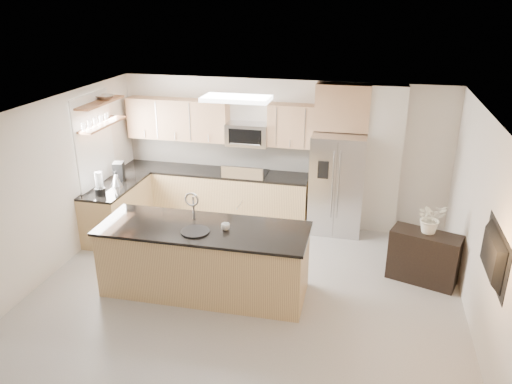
% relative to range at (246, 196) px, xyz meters
% --- Properties ---
extents(floor, '(6.50, 6.50, 0.00)m').
position_rel_range_xyz_m(floor, '(0.60, -2.92, -0.47)').
color(floor, '#ACA8A4').
rests_on(floor, ground).
extents(ceiling, '(6.00, 6.50, 0.02)m').
position_rel_range_xyz_m(ceiling, '(0.60, -2.92, 2.13)').
color(ceiling, white).
rests_on(ceiling, wall_back).
extents(wall_back, '(6.00, 0.02, 2.60)m').
position_rel_range_xyz_m(wall_back, '(0.60, 0.33, 0.83)').
color(wall_back, beige).
rests_on(wall_back, floor).
extents(wall_left, '(0.02, 6.50, 2.60)m').
position_rel_range_xyz_m(wall_left, '(-2.40, -2.92, 0.83)').
color(wall_left, beige).
rests_on(wall_left, floor).
extents(wall_right, '(0.02, 6.50, 2.60)m').
position_rel_range_xyz_m(wall_right, '(3.60, -2.92, 0.83)').
color(wall_right, beige).
rests_on(wall_right, floor).
extents(back_counter, '(3.55, 0.66, 1.44)m').
position_rel_range_xyz_m(back_counter, '(-0.63, 0.01, -0.00)').
color(back_counter, '#D7B777').
rests_on(back_counter, floor).
extents(left_counter, '(0.66, 1.50, 0.92)m').
position_rel_range_xyz_m(left_counter, '(-2.07, -1.07, -0.01)').
color(left_counter, '#D7B777').
rests_on(left_counter, floor).
extents(range, '(0.76, 0.64, 1.14)m').
position_rel_range_xyz_m(range, '(0.00, 0.00, 0.00)').
color(range, black).
rests_on(range, floor).
extents(upper_cabinets, '(3.50, 0.33, 0.75)m').
position_rel_range_xyz_m(upper_cabinets, '(-0.70, 0.16, 1.35)').
color(upper_cabinets, tan).
rests_on(upper_cabinets, wall_back).
extents(microwave, '(0.76, 0.40, 0.40)m').
position_rel_range_xyz_m(microwave, '(0.00, 0.12, 1.16)').
color(microwave, '#B7B7BA').
rests_on(microwave, upper_cabinets).
extents(refrigerator, '(0.92, 0.78, 1.78)m').
position_rel_range_xyz_m(refrigerator, '(1.66, -0.05, 0.42)').
color(refrigerator, '#B7B7BA').
rests_on(refrigerator, floor).
extents(partition_column, '(0.60, 0.30, 2.60)m').
position_rel_range_xyz_m(partition_column, '(2.42, 0.18, 0.83)').
color(partition_column, beige).
rests_on(partition_column, floor).
extents(window, '(0.04, 1.15, 1.65)m').
position_rel_range_xyz_m(window, '(-2.38, -1.07, 1.18)').
color(window, white).
rests_on(window, wall_left).
extents(shelf_lower, '(0.30, 1.20, 0.04)m').
position_rel_range_xyz_m(shelf_lower, '(-2.25, -0.97, 1.48)').
color(shelf_lower, brown).
rests_on(shelf_lower, wall_left).
extents(shelf_upper, '(0.30, 1.20, 0.04)m').
position_rel_range_xyz_m(shelf_upper, '(-2.25, -0.97, 1.85)').
color(shelf_upper, brown).
rests_on(shelf_upper, wall_left).
extents(ceiling_fixture, '(1.00, 0.50, 0.06)m').
position_rel_range_xyz_m(ceiling_fixture, '(0.20, -1.32, 2.09)').
color(ceiling_fixture, white).
rests_on(ceiling_fixture, ceiling).
extents(island, '(2.92, 1.08, 1.43)m').
position_rel_range_xyz_m(island, '(0.03, -2.50, 0.03)').
color(island, '#D7B777').
rests_on(island, floor).
extents(credenza, '(1.05, 0.69, 0.78)m').
position_rel_range_xyz_m(credenza, '(3.07, -1.52, -0.08)').
color(credenza, black).
rests_on(credenza, floor).
extents(cup, '(0.15, 0.15, 0.09)m').
position_rel_range_xyz_m(cup, '(0.35, -2.51, 0.58)').
color(cup, white).
rests_on(cup, island).
extents(platter, '(0.42, 0.42, 0.02)m').
position_rel_range_xyz_m(platter, '(-0.03, -2.67, 0.54)').
color(platter, black).
rests_on(platter, island).
extents(blender, '(0.17, 0.17, 0.39)m').
position_rel_range_xyz_m(blender, '(-2.07, -1.55, 0.62)').
color(blender, black).
rests_on(blender, left_counter).
extents(kettle, '(0.20, 0.20, 0.25)m').
position_rel_range_xyz_m(kettle, '(-2.02, -1.10, 0.56)').
color(kettle, '#B7B7BA').
rests_on(kettle, left_counter).
extents(coffee_maker, '(0.23, 0.25, 0.33)m').
position_rel_range_xyz_m(coffee_maker, '(-2.09, -0.85, 0.60)').
color(coffee_maker, black).
rests_on(coffee_maker, left_counter).
extents(bowl, '(0.45, 0.45, 0.09)m').
position_rel_range_xyz_m(bowl, '(-2.25, -0.78, 1.91)').
color(bowl, '#B7B7BA').
rests_on(bowl, shelf_upper).
extents(flower_vase, '(0.77, 0.73, 0.68)m').
position_rel_range_xyz_m(flower_vase, '(3.10, -1.47, 0.65)').
color(flower_vase, white).
rests_on(flower_vase, credenza).
extents(television, '(0.14, 1.08, 0.62)m').
position_rel_range_xyz_m(television, '(3.51, -3.12, 0.88)').
color(television, black).
rests_on(television, wall_right).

